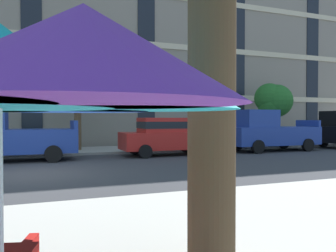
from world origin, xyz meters
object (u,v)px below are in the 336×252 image
at_px(sedan_red, 166,135).
at_px(street_tree_middle, 78,92).
at_px(pickup_blue_midblock, 268,132).
at_px(street_tree_right, 273,101).
at_px(pickup_blue, 5,136).

height_order(sedan_red, street_tree_middle, street_tree_middle).
xyz_separation_m(pickup_blue_midblock, street_tree_right, (2.50, 2.84, 1.87)).
bearing_deg(pickup_blue_midblock, street_tree_right, 48.61).
xyz_separation_m(sedan_red, street_tree_middle, (-3.73, 3.05, 2.20)).
bearing_deg(pickup_blue_midblock, sedan_red, -180.00).
bearing_deg(street_tree_middle, pickup_blue, -136.70).
bearing_deg(sedan_red, street_tree_right, 18.70).
bearing_deg(pickup_blue, sedan_red, -0.00).
height_order(sedan_red, pickup_blue_midblock, pickup_blue_midblock).
xyz_separation_m(sedan_red, pickup_blue_midblock, (5.89, 0.00, 0.08)).
distance_m(sedan_red, street_tree_middle, 5.29).
xyz_separation_m(pickup_blue, street_tree_right, (15.35, 2.84, 1.87)).
height_order(pickup_blue, sedan_red, pickup_blue).
relative_size(pickup_blue, street_tree_middle, 1.20).
bearing_deg(street_tree_middle, street_tree_right, -0.98).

